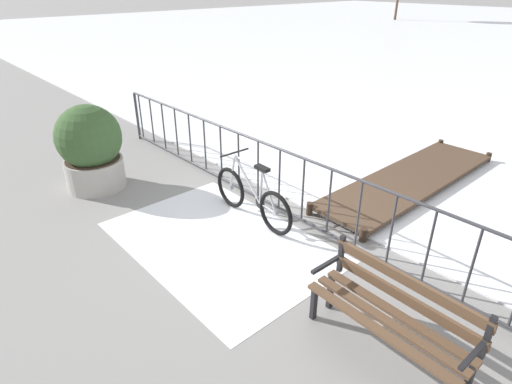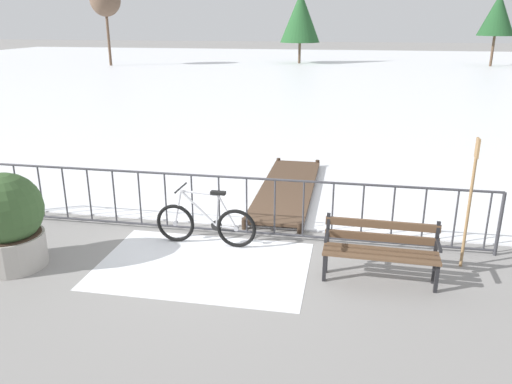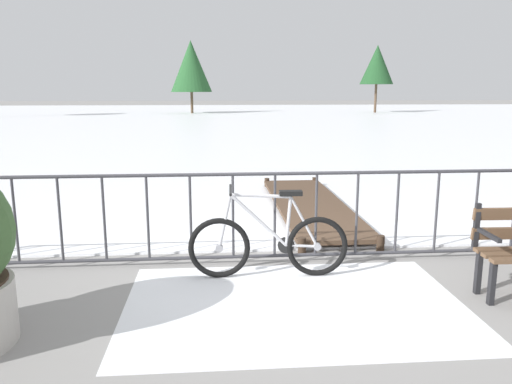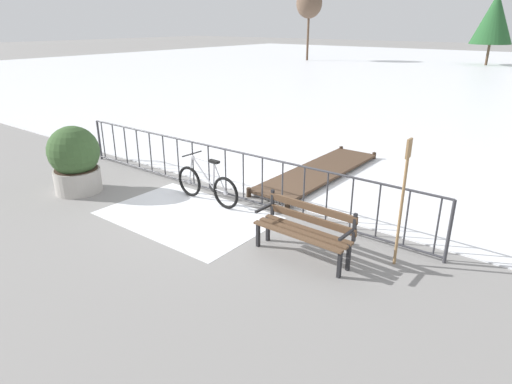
# 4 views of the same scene
# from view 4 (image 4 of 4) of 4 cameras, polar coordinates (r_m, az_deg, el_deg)

# --- Properties ---
(ground_plane) EXTENTS (160.00, 160.00, 0.00)m
(ground_plane) POSITION_cam_4_polar(r_m,az_deg,el_deg) (9.44, -3.86, -0.62)
(ground_plane) COLOR gray
(frozen_pond) EXTENTS (80.00, 56.00, 0.03)m
(frozen_pond) POSITION_cam_4_polar(r_m,az_deg,el_deg) (35.58, 28.91, 13.04)
(frozen_pond) COLOR white
(frozen_pond) RESTS_ON ground
(snow_patch) EXTENTS (3.17, 2.15, 0.01)m
(snow_patch) POSITION_cam_4_polar(r_m,az_deg,el_deg) (8.62, -8.91, -3.00)
(snow_patch) COLOR white
(snow_patch) RESTS_ON ground
(railing_fence) EXTENTS (9.06, 0.06, 1.07)m
(railing_fence) POSITION_cam_4_polar(r_m,az_deg,el_deg) (9.25, -3.95, 2.61)
(railing_fence) COLOR #38383D
(railing_fence) RESTS_ON ground
(bicycle_near_railing) EXTENTS (1.71, 0.52, 0.97)m
(bicycle_near_railing) POSITION_cam_4_polar(r_m,az_deg,el_deg) (9.08, -6.35, 0.88)
(bicycle_near_railing) COLOR black
(bicycle_near_railing) RESTS_ON ground
(park_bench) EXTENTS (1.61, 0.52, 0.89)m
(park_bench) POSITION_cam_4_polar(r_m,az_deg,el_deg) (6.95, 6.37, -4.40)
(park_bench) COLOR brown
(park_bench) RESTS_ON ground
(planter_with_shrub) EXTENTS (1.08, 1.08, 1.46)m
(planter_with_shrub) POSITION_cam_4_polar(r_m,az_deg,el_deg) (10.25, -22.36, 3.88)
(planter_with_shrub) COLOR #ADA8A0
(planter_with_shrub) RESTS_ON ground
(oar_upright) EXTENTS (0.04, 0.16, 1.98)m
(oar_upright) POSITION_cam_4_polar(r_m,az_deg,el_deg) (6.76, 18.43, -0.39)
(oar_upright) COLOR #937047
(oar_upright) RESTS_ON ground
(wooden_dock) EXTENTS (1.10, 4.28, 0.20)m
(wooden_dock) POSITION_cam_4_polar(r_m,az_deg,el_deg) (10.76, 8.12, 2.67)
(wooden_dock) COLOR #4C3828
(wooden_dock) RESTS_ON ground
(tree_west_mid) EXTENTS (2.35, 2.35, 6.31)m
(tree_west_mid) POSITION_cam_4_polar(r_m,az_deg,el_deg) (44.00, 6.88, 22.98)
(tree_west_mid) COLOR brown
(tree_west_mid) RESTS_ON ground
(tree_centre) EXTENTS (3.28, 3.28, 5.73)m
(tree_centre) POSITION_cam_4_polar(r_m,az_deg,el_deg) (43.30, 28.40, 19.13)
(tree_centre) COLOR brown
(tree_centre) RESTS_ON ground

